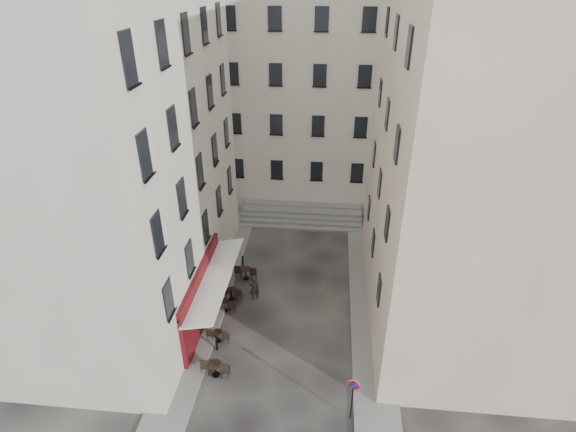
# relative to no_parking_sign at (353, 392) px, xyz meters

# --- Properties ---
(ground) EXTENTS (90.00, 90.00, 0.00)m
(ground) POSITION_rel_no_parking_sign_xyz_m (-3.35, 4.27, -1.60)
(ground) COLOR black
(ground) RESTS_ON ground
(sidewalk_left) EXTENTS (2.00, 22.00, 0.12)m
(sidewalk_left) POSITION_rel_no_parking_sign_xyz_m (-7.85, 8.27, -1.54)
(sidewalk_left) COLOR slate
(sidewalk_left) RESTS_ON ground
(sidewalk_right) EXTENTS (2.00, 18.00, 0.12)m
(sidewalk_right) POSITION_rel_no_parking_sign_xyz_m (1.15, 7.27, -1.54)
(sidewalk_right) COLOR slate
(sidewalk_right) RESTS_ON ground
(building_left) EXTENTS (12.20, 16.20, 20.60)m
(building_left) POSITION_rel_no_parking_sign_xyz_m (-13.85, 7.27, 8.70)
(building_left) COLOR beige
(building_left) RESTS_ON ground
(building_right) EXTENTS (12.20, 14.20, 18.60)m
(building_right) POSITION_rel_no_parking_sign_xyz_m (7.15, 7.77, 7.70)
(building_right) COLOR tan
(building_right) RESTS_ON ground
(building_back) EXTENTS (18.20, 10.20, 18.60)m
(building_back) POSITION_rel_no_parking_sign_xyz_m (-4.35, 23.27, 7.70)
(building_back) COLOR beige
(building_back) RESTS_ON ground
(cafe_storefront) EXTENTS (1.74, 7.30, 3.50)m
(cafe_storefront) POSITION_rel_no_parking_sign_xyz_m (-7.67, 5.27, 0.27)
(cafe_storefront) COLOR #4C0A11
(cafe_storefront) RESTS_ON ground
(stone_steps) EXTENTS (9.00, 3.15, 0.80)m
(stone_steps) POSITION_rel_no_parking_sign_xyz_m (-3.35, 16.84, -1.20)
(stone_steps) COLOR slate
(stone_steps) RESTS_ON ground
(bollard_near) EXTENTS (0.12, 0.12, 0.98)m
(bollard_near) POSITION_rel_no_parking_sign_xyz_m (-6.60, 3.27, -1.08)
(bollard_near) COLOR black
(bollard_near) RESTS_ON ground
(bollard_mid) EXTENTS (0.12, 0.12, 0.98)m
(bollard_mid) POSITION_rel_no_parking_sign_xyz_m (-6.60, 6.77, -1.08)
(bollard_mid) COLOR black
(bollard_mid) RESTS_ON ground
(bollard_far) EXTENTS (0.12, 0.12, 0.98)m
(bollard_far) POSITION_rel_no_parking_sign_xyz_m (-6.60, 10.27, -1.08)
(bollard_far) COLOR black
(bollard_far) RESTS_ON ground
(no_parking_sign) EXTENTS (0.51, 0.17, 2.26)m
(no_parking_sign) POSITION_rel_no_parking_sign_xyz_m (0.00, 0.00, 0.00)
(no_parking_sign) COLOR black
(no_parking_sign) RESTS_ON ground
(bistro_table_a) EXTENTS (1.38, 0.65, 0.97)m
(bistro_table_a) POSITION_rel_no_parking_sign_xyz_m (-6.27, 1.68, -1.11)
(bistro_table_a) COLOR black
(bistro_table_a) RESTS_ON ground
(bistro_table_b) EXTENTS (1.15, 0.54, 0.81)m
(bistro_table_b) POSITION_rel_no_parking_sign_xyz_m (-6.67, 3.85, -1.19)
(bistro_table_b) COLOR black
(bistro_table_b) RESTS_ON ground
(bistro_table_c) EXTENTS (1.22, 0.57, 0.86)m
(bistro_table_c) POSITION_rel_no_parking_sign_xyz_m (-6.87, 6.18, -1.17)
(bistro_table_c) COLOR black
(bistro_table_c) RESTS_ON ground
(bistro_table_d) EXTENTS (1.24, 0.58, 0.87)m
(bistro_table_d) POSITION_rel_no_parking_sign_xyz_m (-6.68, 7.22, -1.16)
(bistro_table_d) COLOR black
(bistro_table_d) RESTS_ON ground
(bistro_table_e) EXTENTS (1.38, 0.65, 0.97)m
(bistro_table_e) POSITION_rel_no_parking_sign_xyz_m (-6.21, 9.22, -1.11)
(bistro_table_e) COLOR black
(bistro_table_e) RESTS_ON ground
(pedestrian) EXTENTS (0.69, 0.63, 1.57)m
(pedestrian) POSITION_rel_no_parking_sign_xyz_m (-5.37, 7.39, -0.82)
(pedestrian) COLOR #222327
(pedestrian) RESTS_ON ground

